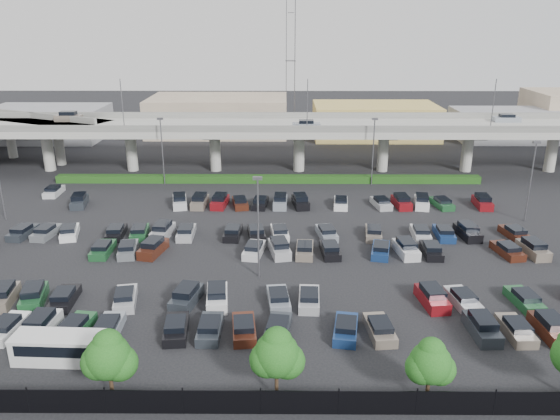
% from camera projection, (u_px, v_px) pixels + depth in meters
% --- Properties ---
extents(ground, '(280.00, 280.00, 0.00)m').
position_uv_depth(ground, '(262.00, 245.00, 61.78)').
color(ground, black).
extents(overpass, '(150.00, 13.00, 15.80)m').
position_uv_depth(overpass, '(267.00, 130.00, 89.67)').
color(overpass, gray).
rests_on(overpass, ground).
extents(hedge, '(66.00, 1.60, 1.10)m').
position_uv_depth(hedge, '(268.00, 179.00, 85.18)').
color(hedge, '#1A4113').
rests_on(hedge, ground).
extents(fence, '(70.00, 0.10, 2.00)m').
position_uv_depth(fence, '(244.00, 402.00, 35.06)').
color(fence, black).
rests_on(fence, ground).
extents(tree_row, '(65.07, 3.66, 5.94)m').
position_uv_depth(tree_row, '(257.00, 354.00, 35.58)').
color(tree_row, '#332316').
rests_on(tree_row, ground).
extents(shuttle_bus, '(6.79, 2.57, 2.15)m').
position_uv_depth(shuttle_bus, '(59.00, 347.00, 40.53)').
color(shuttle_bus, silver).
rests_on(shuttle_bus, ground).
extents(parked_cars, '(63.06, 41.55, 1.67)m').
position_uv_depth(parked_cars, '(264.00, 253.00, 58.02)').
color(parked_cars, '#1C5029').
rests_on(parked_cars, ground).
extents(light_poles, '(66.90, 48.38, 10.30)m').
position_uv_depth(light_poles, '(226.00, 187.00, 61.62)').
color(light_poles, '#515056').
rests_on(light_poles, ground).
extents(distant_buildings, '(138.00, 24.00, 9.00)m').
position_uv_depth(distant_buildings, '(329.00, 118.00, 118.77)').
color(distant_buildings, gray).
rests_on(distant_buildings, ground).
extents(comm_tower, '(2.40, 2.40, 30.00)m').
position_uv_depth(comm_tower, '(291.00, 58.00, 126.39)').
color(comm_tower, '#515056').
rests_on(comm_tower, ground).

